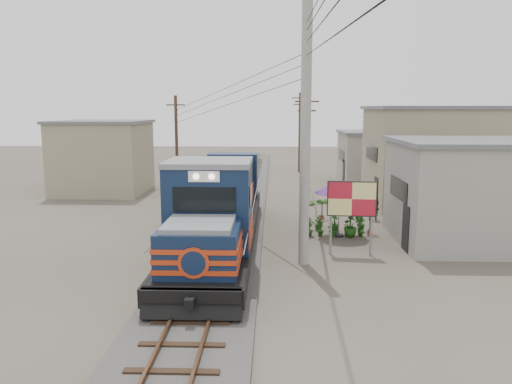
{
  "coord_description": "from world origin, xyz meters",
  "views": [
    {
      "loc": [
        2.27,
        -19.5,
        6.08
      ],
      "look_at": [
        1.49,
        3.47,
        2.2
      ],
      "focal_mm": 35.0,
      "sensor_mm": 36.0,
      "label": 1
    }
  ],
  "objects_px": {
    "market_umbrella": "(339,187)",
    "vendor": "(373,204)",
    "billboard": "(352,201)",
    "locomotive": "(221,207)"
  },
  "relations": [
    {
      "from": "billboard",
      "to": "market_umbrella",
      "type": "distance_m",
      "value": 3.05
    },
    {
      "from": "market_umbrella",
      "to": "vendor",
      "type": "height_order",
      "value": "market_umbrella"
    },
    {
      "from": "market_umbrella",
      "to": "vendor",
      "type": "bearing_deg",
      "value": 56.89
    },
    {
      "from": "billboard",
      "to": "vendor",
      "type": "bearing_deg",
      "value": 76.01
    },
    {
      "from": "locomotive",
      "to": "billboard",
      "type": "bearing_deg",
      "value": -11.24
    },
    {
      "from": "locomotive",
      "to": "market_umbrella",
      "type": "relative_size",
      "value": 6.09
    },
    {
      "from": "vendor",
      "to": "billboard",
      "type": "bearing_deg",
      "value": 74.35
    },
    {
      "from": "locomotive",
      "to": "vendor",
      "type": "height_order",
      "value": "locomotive"
    },
    {
      "from": "billboard",
      "to": "locomotive",
      "type": "bearing_deg",
      "value": 173.38
    },
    {
      "from": "billboard",
      "to": "market_umbrella",
      "type": "xyz_separation_m",
      "value": [
        -0.11,
        3.05,
        0.11
      ]
    }
  ]
}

